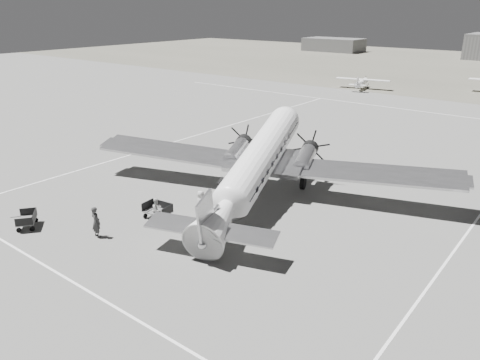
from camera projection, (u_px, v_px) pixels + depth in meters
name	position (u px, v px, depth m)	size (l,w,h in m)	color
ground	(269.00, 209.00, 33.12)	(260.00, 260.00, 0.00)	slate
taxi_line_near	(105.00, 301.00, 22.80)	(60.00, 0.15, 0.01)	white
taxi_line_right	(445.00, 263.00, 26.17)	(0.15, 80.00, 0.01)	white
taxi_line_left	(186.00, 138.00, 50.91)	(0.15, 60.00, 0.01)	white
taxi_line_horizon	(440.00, 114.00, 62.60)	(90.00, 0.15, 0.01)	white
shed_secondary	(334.00, 45.00, 149.01)	(18.00, 10.00, 4.00)	#575757
dc3_airliner	(257.00, 165.00, 33.71)	(28.83, 20.01, 5.49)	silver
light_plane_left	(362.00, 83.00, 80.95)	(9.30, 7.54, 1.93)	white
baggage_cart_near	(158.00, 211.00, 31.54)	(1.93, 1.37, 1.09)	#575757
baggage_cart_far	(27.00, 220.00, 30.31)	(1.79, 1.26, 1.01)	#575757
ground_crew	(96.00, 222.00, 28.86)	(0.74, 0.48, 2.03)	#2D2D2D
ramp_agent	(157.00, 209.00, 31.26)	(0.76, 0.59, 1.57)	silver
passenger	(201.00, 203.00, 31.90)	(0.88, 0.57, 1.80)	#BBBBB9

